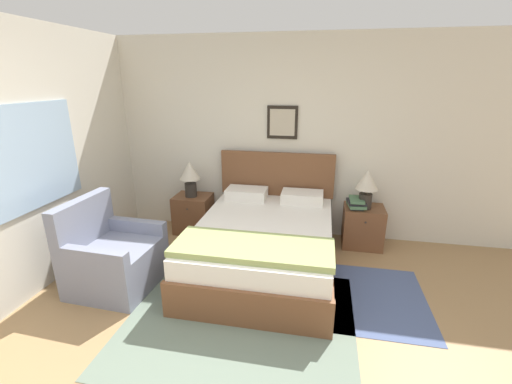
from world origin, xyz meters
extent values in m
cube|color=beige|center=(0.00, 2.80, 1.30)|extent=(6.82, 0.06, 2.60)
cube|color=black|center=(0.01, 2.76, 1.53)|extent=(0.39, 0.02, 0.42)
cube|color=#B2A893|center=(0.01, 2.75, 1.53)|extent=(0.32, 0.00, 0.34)
cube|color=beige|center=(-2.24, 1.39, 1.30)|extent=(0.06, 5.17, 2.60)
cube|color=#9EBCDB|center=(-2.20, 0.79, 1.35)|extent=(0.02, 1.70, 1.00)
cube|color=slate|center=(-0.10, 0.79, 0.00)|extent=(2.02, 1.73, 0.01)
cube|color=#47567F|center=(1.13, 1.36, 0.00)|extent=(0.99, 1.17, 0.01)
cube|color=brown|center=(-0.04, 1.70, 0.14)|extent=(1.51, 2.01, 0.28)
cube|color=brown|center=(-0.04, 0.73, 0.32)|extent=(1.51, 0.06, 0.08)
cube|color=white|center=(-0.04, 1.70, 0.42)|extent=(1.45, 1.93, 0.28)
cube|color=brown|center=(-0.04, 2.68, 0.85)|extent=(1.51, 0.06, 0.59)
cube|color=#8E9E5B|center=(-0.04, 1.08, 0.59)|extent=(1.48, 0.56, 0.06)
cube|color=white|center=(-0.40, 2.45, 0.63)|extent=(0.52, 0.32, 0.14)
cube|color=white|center=(0.32, 2.45, 0.63)|extent=(0.52, 0.32, 0.14)
cube|color=gray|center=(-1.48, 1.10, 0.23)|extent=(0.81, 0.83, 0.46)
cube|color=gray|center=(-1.80, 1.11, 0.69)|extent=(0.16, 0.80, 0.47)
cube|color=gray|center=(-1.46, 1.44, 0.53)|extent=(0.78, 0.14, 0.14)
cube|color=gray|center=(-1.49, 0.75, 0.53)|extent=(0.78, 0.14, 0.14)
cube|color=brown|center=(-1.18, 2.52, 0.26)|extent=(0.49, 0.41, 0.53)
sphere|color=#332D28|center=(-1.18, 2.30, 0.41)|extent=(0.02, 0.02, 0.02)
cube|color=brown|center=(1.10, 2.52, 0.26)|extent=(0.49, 0.41, 0.53)
sphere|color=#332D28|center=(1.10, 2.30, 0.41)|extent=(0.02, 0.02, 0.02)
cylinder|color=#2D2823|center=(-1.19, 2.49, 0.62)|extent=(0.16, 0.16, 0.19)
cylinder|color=#2D2823|center=(-1.19, 2.49, 0.75)|extent=(0.02, 0.02, 0.06)
cone|color=beige|center=(-1.19, 2.49, 0.90)|extent=(0.28, 0.28, 0.24)
cylinder|color=#2D2823|center=(1.10, 2.49, 0.62)|extent=(0.16, 0.16, 0.19)
cylinder|color=#2D2823|center=(1.10, 2.49, 0.75)|extent=(0.02, 0.02, 0.06)
cone|color=beige|center=(1.10, 2.49, 0.90)|extent=(0.28, 0.28, 0.24)
cube|color=#232328|center=(0.99, 2.48, 0.54)|extent=(0.17, 0.22, 0.02)
cube|color=#4C7551|center=(0.99, 2.48, 0.57)|extent=(0.23, 0.30, 0.04)
cube|color=#232328|center=(0.99, 2.48, 0.60)|extent=(0.24, 0.26, 0.03)
cube|color=#4C7551|center=(0.99, 2.48, 0.64)|extent=(0.18, 0.28, 0.03)
camera|label=1|loc=(0.53, -1.68, 2.07)|focal=24.00mm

